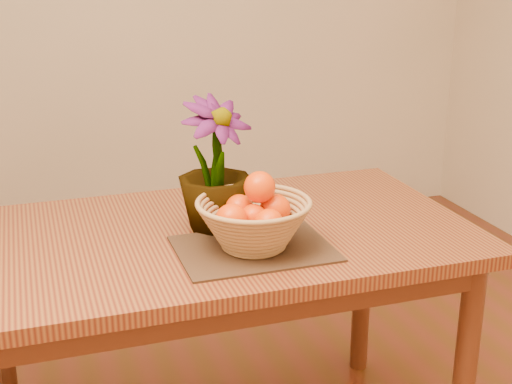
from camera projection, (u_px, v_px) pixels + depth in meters
name	position (u px, v px, depth m)	size (l,w,h in m)	color
table	(220.00, 259.00, 2.01)	(1.40, 0.80, 0.75)	brown
placemat	(254.00, 249.00, 1.85)	(0.40, 0.30, 0.01)	#3C2616
wicker_basket	(254.00, 226.00, 1.83)	(0.30, 0.30, 0.12)	#B47F4B
orange_pile	(255.00, 210.00, 1.82)	(0.21, 0.20, 0.15)	#E34E03
potted_plant	(215.00, 165.00, 1.93)	(0.21, 0.21, 0.37)	#194A15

